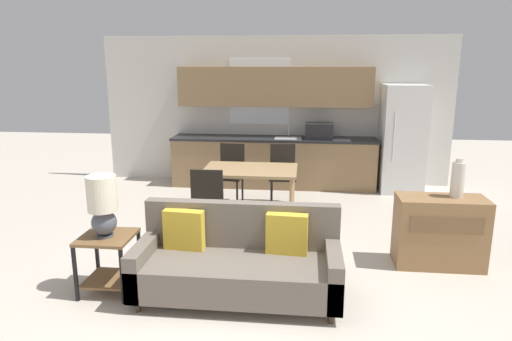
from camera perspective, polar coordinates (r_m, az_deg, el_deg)
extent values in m
plane|color=beige|center=(4.47, -2.02, -16.51)|extent=(20.00, 20.00, 0.00)
cube|color=silver|center=(8.53, 2.39, 7.48)|extent=(6.40, 0.06, 2.70)
cube|color=white|center=(8.49, 0.40, 9.81)|extent=(1.10, 0.01, 1.19)
cube|color=#8E704C|center=(8.34, 2.17, 0.94)|extent=(3.65, 0.62, 0.86)
cube|color=#232326|center=(8.25, 2.20, 3.99)|extent=(3.68, 0.65, 0.04)
cube|color=#B2B5B7|center=(8.19, 4.04, 4.05)|extent=(0.48, 0.36, 0.01)
cylinder|color=#B7BABC|center=(8.34, 4.10, 5.04)|extent=(0.02, 0.02, 0.24)
cube|color=#8E704C|center=(8.29, 2.32, 10.43)|extent=(3.47, 0.34, 0.70)
cube|color=black|center=(8.16, 7.87, 4.91)|extent=(0.48, 0.36, 0.28)
cube|color=white|center=(8.33, 17.80, 3.79)|extent=(0.72, 0.72, 1.86)
cylinder|color=silver|center=(7.90, 16.84, 4.05)|extent=(0.02, 0.02, 0.84)
cube|color=tan|center=(6.44, -0.73, 0.07)|extent=(1.31, 0.88, 0.04)
cylinder|color=tan|center=(6.28, -6.56, -3.98)|extent=(0.05, 0.05, 0.72)
cylinder|color=tan|center=(6.13, 4.41, -4.36)|extent=(0.05, 0.05, 0.72)
cylinder|color=tan|center=(6.99, -5.21, -2.14)|extent=(0.05, 0.05, 0.72)
cylinder|color=tan|center=(6.86, 4.63, -2.44)|extent=(0.05, 0.05, 0.72)
cylinder|color=#3D2D1E|center=(4.49, -14.52, -16.12)|extent=(0.05, 0.05, 0.10)
cylinder|color=#3D2D1E|center=(4.24, 9.31, -17.70)|extent=(0.05, 0.05, 0.10)
cylinder|color=#3D2D1E|center=(5.02, -11.92, -12.64)|extent=(0.05, 0.05, 0.10)
cylinder|color=#3D2D1E|center=(4.80, 8.92, -13.76)|extent=(0.05, 0.05, 0.10)
cube|color=#6B6056|center=(4.46, -2.36, -12.88)|extent=(1.94, 0.80, 0.31)
cube|color=#6B6056|center=(4.66, -1.78, -8.54)|extent=(1.94, 0.14, 0.78)
cube|color=#6B6056|center=(4.64, -13.68, -11.22)|extent=(0.14, 0.80, 0.45)
cube|color=#6B6056|center=(4.39, 9.64, -12.46)|extent=(0.14, 0.80, 0.45)
cube|color=gold|center=(4.61, -9.00, -7.33)|extent=(0.41, 0.15, 0.40)
cube|color=gold|center=(4.46, 3.88, -7.91)|extent=(0.41, 0.15, 0.40)
cube|color=brown|center=(4.71, -18.16, -7.92)|extent=(0.50, 0.50, 0.03)
cube|color=brown|center=(4.89, -17.77, -12.74)|extent=(0.45, 0.45, 0.02)
cube|color=black|center=(4.73, -21.64, -11.95)|extent=(0.03, 0.03, 0.55)
cube|color=black|center=(4.55, -16.38, -12.60)|extent=(0.03, 0.03, 0.55)
cube|color=black|center=(5.11, -19.25, -9.86)|extent=(0.03, 0.03, 0.55)
cube|color=black|center=(4.93, -14.33, -10.35)|extent=(0.03, 0.03, 0.55)
cylinder|color=#4C515B|center=(4.69, -18.33, -7.69)|extent=(0.16, 0.16, 0.02)
sphere|color=#4C515B|center=(4.65, -18.45, -6.19)|extent=(0.24, 0.24, 0.24)
cylinder|color=beige|center=(4.56, -18.72, -2.73)|extent=(0.28, 0.28, 0.34)
cube|color=olive|center=(5.49, 21.95, -7.11)|extent=(0.95, 0.44, 0.79)
cube|color=brown|center=(5.24, 22.74, -6.33)|extent=(0.76, 0.01, 0.19)
cylinder|color=beige|center=(5.41, 23.91, -1.07)|extent=(0.14, 0.14, 0.39)
cylinder|color=beige|center=(5.36, 24.13, 1.16)|extent=(0.08, 0.08, 0.04)
cube|color=black|center=(7.20, 3.33, -0.87)|extent=(0.44, 0.44, 0.04)
cube|color=black|center=(7.33, 3.35, 1.48)|extent=(0.40, 0.05, 0.48)
cylinder|color=black|center=(7.10, 1.93, -3.06)|extent=(0.03, 0.03, 0.44)
cylinder|color=black|center=(7.10, 4.68, -3.09)|extent=(0.03, 0.03, 0.44)
cylinder|color=black|center=(7.42, 1.98, -2.32)|extent=(0.03, 0.03, 0.44)
cylinder|color=black|center=(7.42, 4.61, -2.35)|extent=(0.03, 0.03, 0.44)
cube|color=black|center=(7.24, -3.35, -0.78)|extent=(0.46, 0.46, 0.04)
cube|color=black|center=(7.37, -2.96, 1.55)|extent=(0.40, 0.07, 0.48)
cylinder|color=black|center=(7.19, -5.00, -2.87)|extent=(0.03, 0.03, 0.44)
cylinder|color=black|center=(7.10, -2.37, -3.05)|extent=(0.03, 0.03, 0.44)
cylinder|color=black|center=(7.51, -4.22, -2.17)|extent=(0.03, 0.03, 0.44)
cylinder|color=black|center=(7.42, -1.70, -2.32)|extent=(0.03, 0.03, 0.44)
cube|color=black|center=(5.86, -5.71, -4.26)|extent=(0.42, 0.42, 0.04)
cube|color=black|center=(5.61, -6.17, -2.31)|extent=(0.40, 0.03, 0.48)
cylinder|color=black|center=(6.07, -3.75, -5.98)|extent=(0.03, 0.03, 0.44)
cylinder|color=black|center=(6.13, -6.90, -5.84)|extent=(0.03, 0.03, 0.44)
cylinder|color=black|center=(5.75, -4.32, -7.10)|extent=(0.03, 0.03, 0.44)
cylinder|color=black|center=(5.82, -7.64, -6.93)|extent=(0.03, 0.03, 0.44)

